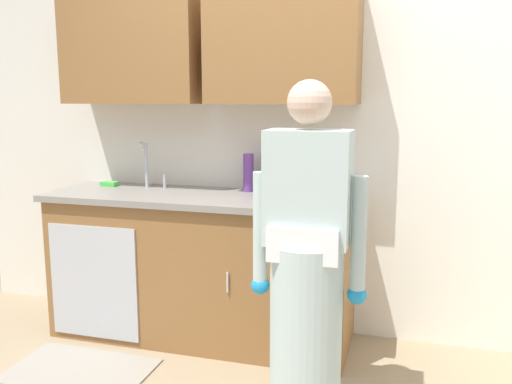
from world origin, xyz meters
name	(u,v)px	position (x,y,z in m)	size (l,w,h in m)	color
kitchen_wall_with_uppers	(276,108)	(-0.14, 0.99, 1.48)	(4.80, 0.44, 2.70)	silver
counter_cabinet	(201,269)	(-0.55, 0.70, 0.45)	(1.90, 0.62, 0.90)	brown
countertop	(200,197)	(-0.55, 0.70, 0.92)	(1.96, 0.66, 0.04)	gray
sink	(142,193)	(-0.96, 0.71, 0.93)	(0.50, 0.36, 0.35)	#B7BABF
person_at_sink	(307,283)	(0.28, -0.04, 0.69)	(0.55, 0.34, 1.62)	white
floor_mat	(80,371)	(-1.04, 0.05, 0.01)	(0.80, 0.50, 0.01)	gray
bottle_water_tall	(266,172)	(-0.18, 0.91, 1.07)	(0.07, 0.07, 0.26)	#334CB2
bottle_dish_liquid	(287,173)	(-0.03, 0.87, 1.07)	(0.07, 0.07, 0.27)	#E05933
bottle_cleaner_spray	(248,173)	(-0.29, 0.89, 1.06)	(0.07, 0.07, 0.24)	#66388C
bottle_water_short	(320,173)	(0.17, 0.91, 1.08)	(0.08, 0.08, 0.27)	#66388C
cup_by_sink	(341,190)	(0.31, 0.84, 0.99)	(0.08, 0.08, 0.09)	#33478C
sponge	(110,184)	(-1.27, 0.83, 0.96)	(0.11, 0.07, 0.03)	#4CBF4C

